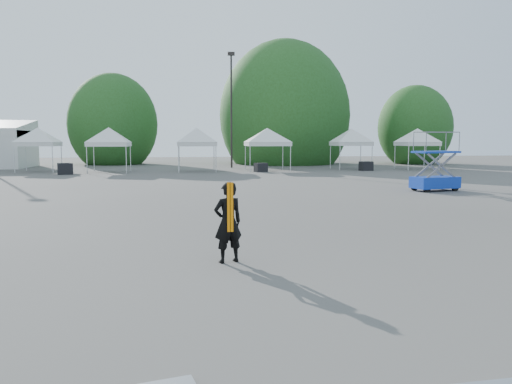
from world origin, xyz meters
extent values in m
plane|color=#474442|center=(0.00, 0.00, 0.00)|extent=(120.00, 120.00, 0.00)
cylinder|color=black|center=(3.00, 32.00, 4.75)|extent=(0.16, 0.16, 9.50)
cube|color=black|center=(3.00, 32.00, 9.65)|extent=(0.60, 0.25, 0.30)
cylinder|color=#382314|center=(-8.00, 40.00, 1.14)|extent=(0.36, 0.36, 2.27)
ellipsoid|color=#224918|center=(-8.00, 40.00, 3.94)|extent=(4.16, 4.16, 4.78)
cylinder|color=#382314|center=(9.00, 39.00, 1.40)|extent=(0.36, 0.36, 2.80)
ellipsoid|color=#224918|center=(9.00, 39.00, 4.85)|extent=(5.12, 5.12, 5.89)
cylinder|color=#382314|center=(22.00, 37.00, 1.05)|extent=(0.36, 0.36, 2.10)
ellipsoid|color=#224918|center=(22.00, 37.00, 3.64)|extent=(3.84, 3.84, 4.42)
cylinder|color=silver|center=(-13.31, 27.48, 1.00)|extent=(0.06, 0.06, 2.00)
cylinder|color=silver|center=(-10.64, 27.48, 1.00)|extent=(0.06, 0.06, 2.00)
cylinder|color=silver|center=(-13.31, 30.15, 1.00)|extent=(0.06, 0.06, 2.00)
cylinder|color=silver|center=(-10.64, 30.15, 1.00)|extent=(0.06, 0.06, 2.00)
cube|color=silver|center=(-11.97, 28.81, 2.08)|extent=(2.87, 2.87, 0.30)
pyramid|color=silver|center=(-11.97, 28.81, 3.33)|extent=(4.06, 4.06, 1.10)
cylinder|color=silver|center=(-7.89, 25.85, 1.00)|extent=(0.06, 0.06, 2.00)
cylinder|color=silver|center=(-5.15, 25.85, 1.00)|extent=(0.06, 0.06, 2.00)
cylinder|color=silver|center=(-7.89, 28.59, 1.00)|extent=(0.06, 0.06, 2.00)
cylinder|color=silver|center=(-5.15, 28.59, 1.00)|extent=(0.06, 0.06, 2.00)
cube|color=silver|center=(-6.52, 27.22, 2.08)|extent=(2.94, 2.94, 0.30)
pyramid|color=silver|center=(-6.52, 27.22, 3.33)|extent=(4.16, 4.16, 1.10)
cylinder|color=silver|center=(-1.43, 25.97, 1.00)|extent=(0.06, 0.06, 2.00)
cylinder|color=silver|center=(1.31, 25.97, 1.00)|extent=(0.06, 0.06, 2.00)
cylinder|color=silver|center=(-1.43, 28.71, 1.00)|extent=(0.06, 0.06, 2.00)
cylinder|color=silver|center=(1.31, 28.71, 1.00)|extent=(0.06, 0.06, 2.00)
cube|color=silver|center=(-0.06, 27.34, 2.08)|extent=(2.94, 2.94, 0.30)
pyramid|color=silver|center=(-0.06, 27.34, 3.33)|extent=(4.15, 4.15, 1.10)
cylinder|color=silver|center=(3.90, 26.37, 1.00)|extent=(0.06, 0.06, 2.00)
cylinder|color=silver|center=(7.01, 26.37, 1.00)|extent=(0.06, 0.06, 2.00)
cylinder|color=silver|center=(3.90, 29.49, 1.00)|extent=(0.06, 0.06, 2.00)
cylinder|color=silver|center=(7.01, 29.49, 1.00)|extent=(0.06, 0.06, 2.00)
cube|color=silver|center=(5.46, 27.93, 2.08)|extent=(3.31, 3.31, 0.30)
pyramid|color=silver|center=(5.46, 27.93, 3.33)|extent=(4.68, 4.68, 1.10)
cylinder|color=silver|center=(11.19, 27.25, 1.00)|extent=(0.06, 0.06, 2.00)
cylinder|color=silver|center=(13.84, 27.25, 1.00)|extent=(0.06, 0.06, 2.00)
cylinder|color=silver|center=(11.19, 29.90, 1.00)|extent=(0.06, 0.06, 2.00)
cylinder|color=silver|center=(13.84, 29.90, 1.00)|extent=(0.06, 0.06, 2.00)
cube|color=silver|center=(12.51, 28.57, 2.08)|extent=(2.85, 2.85, 0.30)
pyramid|color=silver|center=(12.51, 28.57, 3.33)|extent=(4.03, 4.03, 1.10)
cylinder|color=silver|center=(16.44, 26.23, 1.00)|extent=(0.06, 0.06, 2.00)
cylinder|color=silver|center=(19.05, 26.23, 1.00)|extent=(0.06, 0.06, 2.00)
cylinder|color=silver|center=(16.44, 28.84, 1.00)|extent=(0.06, 0.06, 2.00)
cylinder|color=silver|center=(19.05, 28.84, 1.00)|extent=(0.06, 0.06, 2.00)
cube|color=silver|center=(17.74, 27.54, 2.08)|extent=(2.81, 2.81, 0.30)
pyramid|color=silver|center=(17.74, 27.54, 3.33)|extent=(3.98, 3.98, 1.10)
imported|color=black|center=(-0.02, -1.33, 0.80)|extent=(0.68, 0.55, 1.60)
cube|color=orange|center=(-0.02, -1.49, 1.12)|extent=(0.13, 0.02, 0.96)
cube|color=#0B1E94|center=(10.82, 11.17, 0.40)|extent=(2.34, 1.51, 0.54)
cube|color=#0B1E94|center=(10.82, 11.17, 1.84)|extent=(2.24, 1.45, 0.09)
cylinder|color=black|center=(10.13, 10.56, 0.16)|extent=(0.35, 0.20, 0.32)
cylinder|color=black|center=(11.71, 10.91, 0.16)|extent=(0.35, 0.20, 0.32)
cylinder|color=black|center=(9.94, 11.44, 0.16)|extent=(0.35, 0.20, 0.32)
cylinder|color=black|center=(11.52, 11.79, 0.16)|extent=(0.35, 0.20, 0.32)
cube|color=black|center=(-9.24, 25.23, 0.40)|extent=(1.17, 0.99, 0.79)
cube|color=black|center=(4.67, 26.07, 0.34)|extent=(1.05, 0.93, 0.68)
cube|color=black|center=(13.08, 26.52, 0.36)|extent=(1.03, 0.86, 0.72)
camera|label=1|loc=(-0.80, -10.99, 2.42)|focal=35.00mm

